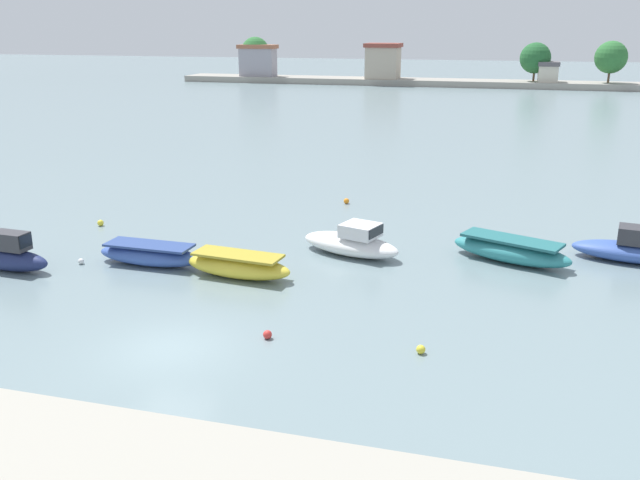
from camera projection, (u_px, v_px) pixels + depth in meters
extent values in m
plane|color=slate|center=(170.00, 349.00, 22.69)|extent=(400.00, 400.00, 0.00)
ellipsoid|color=navy|center=(8.00, 259.00, 29.84)|extent=(4.14, 1.39, 0.97)
cube|color=#333338|center=(10.00, 241.00, 29.50)|extent=(1.63, 0.90, 0.78)
cube|color=black|center=(25.00, 241.00, 29.23)|extent=(0.12, 0.73, 0.55)
ellipsoid|color=#3856A8|center=(150.00, 255.00, 30.54)|extent=(4.94, 1.69, 0.86)
cube|color=navy|center=(149.00, 245.00, 30.40)|extent=(3.96, 1.41, 0.10)
ellipsoid|color=yellow|center=(238.00, 266.00, 29.02)|extent=(4.89, 2.05, 0.93)
cube|color=#A8952A|center=(238.00, 255.00, 28.87)|extent=(3.92, 1.70, 0.10)
ellipsoid|color=white|center=(350.00, 245.00, 31.89)|extent=(5.25, 3.28, 0.95)
cube|color=silver|center=(360.00, 230.00, 31.39)|extent=(1.95, 1.87, 0.60)
cube|color=black|center=(376.00, 232.00, 30.96)|extent=(0.47, 1.28, 0.42)
ellipsoid|color=teal|center=(511.00, 251.00, 30.88)|extent=(5.72, 3.58, 0.98)
cube|color=#226367|center=(512.00, 240.00, 30.72)|extent=(4.60, 2.93, 0.12)
ellipsoid|color=#3856A8|center=(631.00, 252.00, 30.95)|extent=(5.32, 2.57, 0.87)
cube|color=#333338|center=(638.00, 235.00, 30.64)|extent=(1.83, 1.46, 0.75)
sphere|color=orange|center=(346.00, 201.00, 41.03)|extent=(0.33, 0.33, 0.33)
sphere|color=red|center=(267.00, 335.00, 23.37)|extent=(0.30, 0.30, 0.30)
sphere|color=white|center=(81.00, 261.00, 30.68)|extent=(0.26, 0.26, 0.26)
sphere|color=yellow|center=(101.00, 223.00, 36.50)|extent=(0.33, 0.33, 0.33)
sphere|color=yellow|center=(421.00, 349.00, 22.31)|extent=(0.30, 0.30, 0.30)
cube|color=gray|center=(453.00, 83.00, 120.10)|extent=(99.16, 7.39, 1.05)
cube|color=#99939E|center=(258.00, 62.00, 127.35)|extent=(6.44, 3.15, 4.97)
cube|color=#995B42|center=(258.00, 47.00, 126.51)|extent=(7.08, 3.46, 0.70)
cube|color=#B2A38E|center=(383.00, 63.00, 121.74)|extent=(5.55, 5.34, 5.38)
cube|color=brown|center=(384.00, 45.00, 120.83)|extent=(6.10, 5.87, 0.70)
cube|color=beige|center=(548.00, 74.00, 115.03)|extent=(3.14, 4.01, 2.61)
cube|color=#565156|center=(549.00, 64.00, 114.54)|extent=(3.45, 4.41, 0.70)
cylinder|color=brown|center=(609.00, 77.00, 112.88)|extent=(0.36, 0.36, 2.04)
sphere|color=#2D6B33|center=(611.00, 57.00, 111.96)|extent=(5.19, 5.19, 5.19)
cylinder|color=brown|center=(534.00, 76.00, 116.14)|extent=(0.36, 0.36, 1.80)
sphere|color=#235B2D|center=(535.00, 58.00, 115.26)|extent=(5.09, 5.09, 5.09)
cylinder|color=brown|center=(256.00, 69.00, 128.96)|extent=(0.36, 0.36, 2.38)
sphere|color=#2D6B33|center=(255.00, 51.00, 127.98)|extent=(5.20, 5.20, 5.20)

